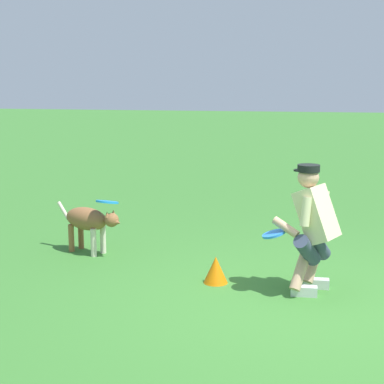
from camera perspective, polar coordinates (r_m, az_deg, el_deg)
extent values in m
plane|color=#3A7930|center=(6.05, 10.28, -10.42)|extent=(60.00, 60.00, 0.00)
cube|color=silver|center=(6.59, 11.30, -8.21)|extent=(0.26, 0.10, 0.10)
cylinder|color=tan|center=(6.55, 10.97, -6.56)|extent=(0.24, 0.32, 0.37)
cylinder|color=#394359|center=(6.44, 11.44, -4.78)|extent=(0.32, 0.43, 0.37)
cube|color=silver|center=(6.35, 10.21, -8.91)|extent=(0.26, 0.10, 0.10)
cylinder|color=tan|center=(6.31, 9.86, -7.20)|extent=(0.24, 0.32, 0.37)
cylinder|color=#394359|center=(6.24, 10.51, -5.28)|extent=(0.32, 0.43, 0.37)
cube|color=beige|center=(6.24, 11.35, -2.02)|extent=(0.52, 0.49, 0.58)
cylinder|color=beige|center=(6.42, 11.97, -1.15)|extent=(0.14, 0.16, 0.29)
cylinder|color=beige|center=(6.06, 10.39, -1.79)|extent=(0.14, 0.16, 0.29)
cylinder|color=tan|center=(6.17, 8.58, -3.22)|extent=(0.29, 0.20, 0.19)
cylinder|color=tan|center=(6.48, 11.66, -2.46)|extent=(0.14, 0.17, 0.27)
sphere|color=tan|center=(6.22, 10.64, 1.33)|extent=(0.21, 0.21, 0.21)
cylinder|color=black|center=(6.20, 10.67, 2.15)|extent=(0.22, 0.22, 0.07)
cylinder|color=black|center=(6.25, 9.83, 1.97)|extent=(0.12, 0.12, 0.02)
ellipsoid|color=#936039|center=(7.72, -9.64, -2.42)|extent=(0.68, 0.51, 0.28)
ellipsoid|color=beige|center=(7.61, -8.71, -2.80)|extent=(0.14, 0.19, 0.17)
sphere|color=#936039|center=(7.43, -7.37, -2.55)|extent=(0.17, 0.17, 0.17)
cone|color=#936039|center=(7.38, -6.84, -2.80)|extent=(0.12, 0.12, 0.09)
cone|color=#936039|center=(7.39, -7.78, -2.05)|extent=(0.06, 0.06, 0.07)
cone|color=#936039|center=(7.47, -7.22, -1.89)|extent=(0.06, 0.06, 0.07)
cylinder|color=beige|center=(7.60, -9.00, -4.60)|extent=(0.09, 0.09, 0.34)
cylinder|color=beige|center=(7.71, -8.15, -4.33)|extent=(0.09, 0.09, 0.34)
cylinder|color=#936039|center=(7.85, -10.99, -4.15)|extent=(0.09, 0.09, 0.34)
cylinder|color=#936039|center=(7.96, -10.14, -3.91)|extent=(0.09, 0.09, 0.34)
cylinder|color=beige|center=(7.98, -11.68, -1.69)|extent=(0.20, 0.12, 0.23)
cylinder|color=#1E8CE8|center=(7.44, -7.77, -0.90)|extent=(0.29, 0.29, 0.09)
cylinder|color=#2A82F0|center=(6.23, 7.50, -3.82)|extent=(0.31, 0.32, 0.11)
cone|color=orange|center=(6.60, 2.18, -7.13)|extent=(0.26, 0.26, 0.28)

